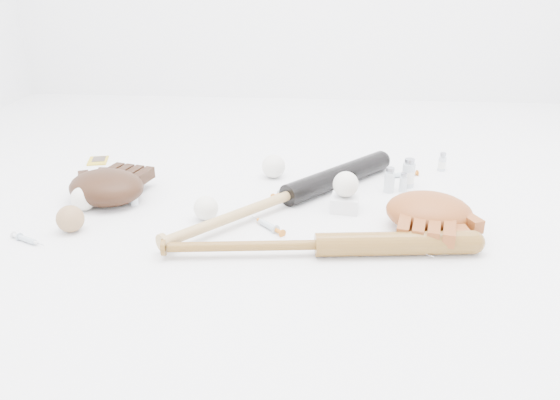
# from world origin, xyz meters

# --- Properties ---
(bat_dark) EXTENTS (0.69, 0.76, 0.07)m
(bat_dark) POSITION_xyz_m (0.04, 0.09, 0.04)
(bat_dark) COLOR black
(bat_dark) RESTS_ON ground
(bat_wood) EXTENTS (0.83, 0.16, 0.06)m
(bat_wood) POSITION_xyz_m (0.14, -0.21, 0.03)
(bat_wood) COLOR brown
(bat_wood) RESTS_ON ground
(glove_dark) EXTENTS (0.34, 0.34, 0.10)m
(glove_dark) POSITION_xyz_m (-0.52, 0.07, 0.05)
(glove_dark) COLOR black
(glove_dark) RESTS_ON ground
(glove_tan) EXTENTS (0.34, 0.34, 0.10)m
(glove_tan) POSITION_xyz_m (0.44, -0.03, 0.05)
(glove_tan) COLOR brown
(glove_tan) RESTS_ON ground
(trading_card) EXTENTS (0.09, 0.11, 0.01)m
(trading_card) POSITION_xyz_m (-0.70, 0.43, 0.00)
(trading_card) COLOR gold
(trading_card) RESTS_ON ground
(pedestal) EXTENTS (0.09, 0.09, 0.04)m
(pedestal) POSITION_xyz_m (0.21, 0.07, 0.02)
(pedestal) COLOR white
(pedestal) RESTS_ON ground
(baseball_on_pedestal) EXTENTS (0.08, 0.08, 0.08)m
(baseball_on_pedestal) POSITION_xyz_m (0.21, 0.07, 0.08)
(baseball_on_pedestal) COLOR white
(baseball_on_pedestal) RESTS_ON pedestal
(baseball_left) EXTENTS (0.07, 0.07, 0.07)m
(baseball_left) POSITION_xyz_m (-0.57, 0.01, 0.04)
(baseball_left) COLOR white
(baseball_left) RESTS_ON ground
(baseball_upper) EXTENTS (0.08, 0.08, 0.08)m
(baseball_upper) POSITION_xyz_m (-0.03, 0.32, 0.04)
(baseball_upper) COLOR white
(baseball_upper) RESTS_ON ground
(baseball_mid) EXTENTS (0.07, 0.07, 0.07)m
(baseball_mid) POSITION_xyz_m (-0.19, -0.03, 0.04)
(baseball_mid) COLOR white
(baseball_mid) RESTS_ON ground
(baseball_aged) EXTENTS (0.08, 0.08, 0.08)m
(baseball_aged) POSITION_xyz_m (-0.55, -0.13, 0.04)
(baseball_aged) COLOR olive
(baseball_aged) RESTS_ON ground
(syringe_0) EXTENTS (0.13, 0.08, 0.02)m
(syringe_0) POSITION_xyz_m (-0.64, -0.20, 0.01)
(syringe_0) COLOR #ADBCC6
(syringe_0) RESTS_ON ground
(syringe_1) EXTENTS (0.13, 0.13, 0.02)m
(syringe_1) POSITION_xyz_m (-0.01, -0.07, 0.01)
(syringe_1) COLOR #ADBCC6
(syringe_1) RESTS_ON ground
(syringe_2) EXTENTS (0.13, 0.15, 0.02)m
(syringe_2) POSITION_xyz_m (0.03, 0.18, 0.01)
(syringe_2) COLOR #ADBCC6
(syringe_2) RESTS_ON ground
(syringe_3) EXTENTS (0.15, 0.12, 0.02)m
(syringe_3) POSITION_xyz_m (0.36, -0.17, 0.01)
(syringe_3) COLOR #ADBCC6
(syringe_3) RESTS_ON ground
(syringe_4) EXTENTS (0.15, 0.07, 0.02)m
(syringe_4) POSITION_xyz_m (0.41, 0.36, 0.01)
(syringe_4) COLOR #ADBCC6
(syringe_4) RESTS_ON ground
(vial_0) EXTENTS (0.02, 0.02, 0.06)m
(vial_0) POSITION_xyz_m (0.40, 0.23, 0.03)
(vial_0) COLOR silver
(vial_0) RESTS_ON ground
(vial_1) EXTENTS (0.03, 0.03, 0.07)m
(vial_1) POSITION_xyz_m (0.56, 0.44, 0.03)
(vial_1) COLOR silver
(vial_1) RESTS_ON ground
(vial_2) EXTENTS (0.03, 0.03, 0.08)m
(vial_2) POSITION_xyz_m (0.35, 0.22, 0.04)
(vial_2) COLOR silver
(vial_2) RESTS_ON ground
(vial_3) EXTENTS (0.04, 0.04, 0.10)m
(vial_3) POSITION_xyz_m (0.42, 0.27, 0.05)
(vial_3) COLOR silver
(vial_3) RESTS_ON ground
(vial_4) EXTENTS (0.03, 0.03, 0.06)m
(vial_4) POSITION_xyz_m (-0.43, 0.05, 0.03)
(vial_4) COLOR silver
(vial_4) RESTS_ON ground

